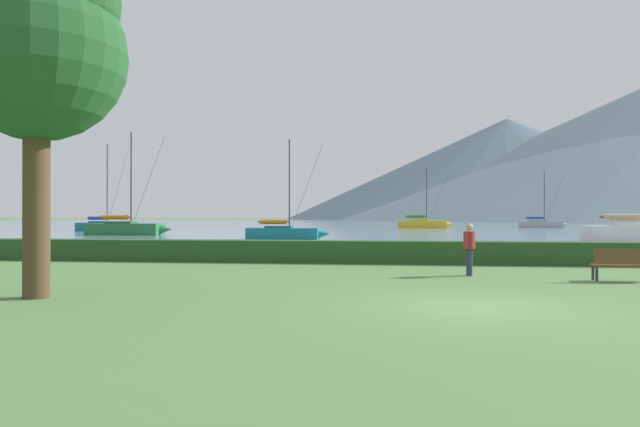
% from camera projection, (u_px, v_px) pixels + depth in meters
% --- Properties ---
extents(ground_plane, '(1000.00, 1000.00, 0.00)m').
position_uv_depth(ground_plane, '(479.00, 308.00, 11.78)').
color(ground_plane, '#517A42').
extents(harbor_water, '(320.00, 246.00, 0.00)m').
position_uv_depth(harbor_water, '(400.00, 223.00, 147.67)').
color(harbor_water, slate).
rests_on(harbor_water, ground_plane).
extents(hedge_line, '(80.00, 1.20, 0.89)m').
position_uv_depth(hedge_line, '(438.00, 252.00, 22.69)').
color(hedge_line, '#284C23').
rests_on(hedge_line, ground_plane).
extents(sailboat_slip_0, '(6.67, 1.99, 8.02)m').
position_uv_depth(sailboat_slip_0, '(284.00, 232.00, 46.15)').
color(sailboat_slip_0, '#19707A').
rests_on(sailboat_slip_0, harbor_water).
extents(sailboat_slip_2, '(7.51, 2.45, 9.03)m').
position_uv_depth(sailboat_slip_2, '(541.00, 224.00, 91.65)').
color(sailboat_slip_2, '#9E9EA3').
rests_on(sailboat_slip_2, harbor_water).
extents(sailboat_slip_3, '(8.61, 2.91, 10.18)m').
position_uv_depth(sailboat_slip_3, '(640.00, 232.00, 41.94)').
color(sailboat_slip_3, white).
rests_on(sailboat_slip_3, harbor_water).
extents(sailboat_slip_6, '(8.38, 2.69, 10.07)m').
position_uv_depth(sailboat_slip_6, '(126.00, 228.00, 56.41)').
color(sailboat_slip_6, '#236B38').
rests_on(sailboat_slip_6, harbor_water).
extents(sailboat_slip_7, '(8.61, 3.11, 9.26)m').
position_uv_depth(sailboat_slip_7, '(423.00, 223.00, 89.19)').
color(sailboat_slip_7, gold).
rests_on(sailboat_slip_7, harbor_water).
extents(sailboat_slip_8, '(7.74, 3.34, 10.74)m').
position_uv_depth(sailboat_slip_8, '(104.00, 226.00, 70.75)').
color(sailboat_slip_8, '#19707A').
rests_on(sailboat_slip_8, harbor_water).
extents(park_bench_near_path, '(1.72, 0.49, 0.95)m').
position_uv_depth(park_bench_near_path, '(624.00, 263.00, 16.51)').
color(park_bench_near_path, brown).
rests_on(park_bench_near_path, ground_plane).
extents(person_standing_walker, '(0.36, 0.56, 1.65)m').
position_uv_depth(person_standing_walker, '(469.00, 245.00, 18.09)').
color(person_standing_walker, '#2D3347').
rests_on(person_standing_walker, ground_plane).
extents(park_tree, '(4.05, 4.05, 8.17)m').
position_uv_depth(park_tree, '(42.00, 44.00, 13.21)').
color(park_tree, '#4C3823').
rests_on(park_tree, ground_plane).
extents(distant_hill_east_ridge, '(246.34, 246.34, 56.29)m').
position_uv_depth(distant_hill_east_ridge, '(507.00, 169.00, 321.43)').
color(distant_hill_east_ridge, '#4C6070').
rests_on(distant_hill_east_ridge, ground_plane).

